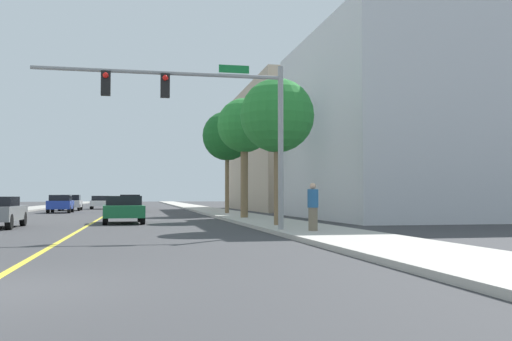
# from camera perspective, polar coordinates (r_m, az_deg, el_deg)

# --- Properties ---
(ground) EXTENTS (192.00, 192.00, 0.00)m
(ground) POSITION_cam_1_polar(r_m,az_deg,el_deg) (50.68, -14.35, -4.05)
(ground) COLOR #38383A
(sidewalk_left) EXTENTS (3.27, 168.00, 0.15)m
(sidewalk_left) POSITION_cam_1_polar(r_m,az_deg,el_deg) (51.77, -23.88, -3.80)
(sidewalk_left) COLOR #9E9B93
(sidewalk_left) RESTS_ON ground
(sidewalk_right) EXTENTS (3.27, 168.00, 0.15)m
(sidewalk_right) POSITION_cam_1_polar(r_m,az_deg,el_deg) (51.02, -4.68, -4.03)
(sidewalk_right) COLOR #B2ADA3
(sidewalk_right) RESTS_ON ground
(lane_marking_center) EXTENTS (0.16, 144.00, 0.01)m
(lane_marking_center) POSITION_cam_1_polar(r_m,az_deg,el_deg) (50.68, -14.35, -4.05)
(lane_marking_center) COLOR yellow
(lane_marking_center) RESTS_ON ground
(building_right_near) EXTENTS (17.75, 15.28, 11.13)m
(building_right_near) POSITION_cam_1_polar(r_m,az_deg,el_deg) (37.30, 18.86, 4.02)
(building_right_near) COLOR silver
(building_right_near) RESTS_ON ground
(building_right_far) EXTENTS (12.70, 22.27, 11.89)m
(building_right_far) POSITION_cam_1_polar(r_m,az_deg,el_deg) (57.23, 4.93, 2.01)
(building_right_far) COLOR tan
(building_right_far) RESTS_ON ground
(traffic_signal_mast) EXTENTS (8.74, 0.36, 5.94)m
(traffic_signal_mast) POSITION_cam_1_polar(r_m,az_deg,el_deg) (20.24, -4.87, 6.34)
(traffic_signal_mast) COLOR gray
(traffic_signal_mast) RESTS_ON sidewalk_right
(palm_near) EXTENTS (3.12, 3.12, 6.15)m
(palm_near) POSITION_cam_1_polar(r_m,az_deg,el_deg) (23.82, 2.15, 5.50)
(palm_near) COLOR brown
(palm_near) RESTS_ON sidewalk_right
(palm_mid) EXTENTS (3.09, 3.09, 6.77)m
(palm_mid) POSITION_cam_1_polar(r_m,az_deg,el_deg) (32.14, -1.18, 4.43)
(palm_mid) COLOR brown
(palm_mid) RESTS_ON sidewalk_right
(palm_far) EXTENTS (3.53, 3.53, 7.29)m
(palm_far) POSITION_cam_1_polar(r_m,az_deg,el_deg) (40.52, -2.93, 3.47)
(palm_far) COLOR brown
(palm_far) RESTS_ON sidewalk_right
(car_silver) EXTENTS (1.97, 3.98, 1.47)m
(car_silver) POSITION_cam_1_polar(r_m,az_deg,el_deg) (55.70, -18.20, -3.08)
(car_silver) COLOR #BCBCC1
(car_silver) RESTS_ON ground
(car_black) EXTENTS (1.96, 4.44, 1.48)m
(car_black) POSITION_cam_1_polar(r_m,az_deg,el_deg) (50.23, -12.55, -3.20)
(car_black) COLOR black
(car_black) RESTS_ON ground
(car_blue) EXTENTS (1.88, 4.03, 1.45)m
(car_blue) POSITION_cam_1_polar(r_m,az_deg,el_deg) (48.50, -19.11, -3.16)
(car_blue) COLOR #1E389E
(car_blue) RESTS_ON ground
(car_white) EXTENTS (2.07, 4.10, 1.39)m
(car_white) POSITION_cam_1_polar(r_m,az_deg,el_deg) (61.72, -15.42, -3.09)
(car_white) COLOR white
(car_white) RESTS_ON ground
(car_green) EXTENTS (2.10, 4.29, 1.36)m
(car_green) POSITION_cam_1_polar(r_m,az_deg,el_deg) (28.96, -13.22, -3.79)
(car_green) COLOR #196638
(car_green) RESTS_ON ground
(pedestrian) EXTENTS (0.38, 0.38, 1.65)m
(pedestrian) POSITION_cam_1_polar(r_m,az_deg,el_deg) (19.68, 5.77, -3.68)
(pedestrian) COLOR #726651
(pedestrian) RESTS_ON sidewalk_right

